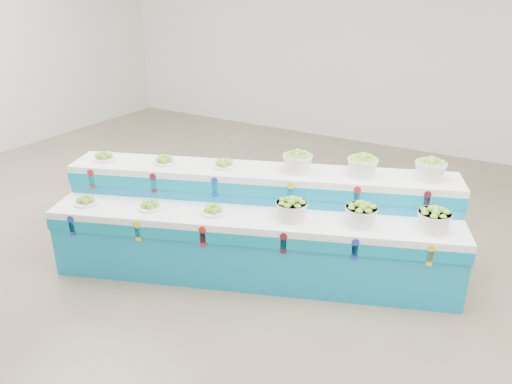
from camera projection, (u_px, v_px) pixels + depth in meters
The scene contains 15 objects.
ground at pixel (186, 253), 5.67m from camera, with size 10.00×10.00×0.00m, color brown.
back_wall at pixel (357, 30), 8.84m from camera, with size 10.00×10.00×0.00m, color silver.
display_stand at pixel (256, 224), 5.20m from camera, with size 4.07×1.05×1.02m, color #1089BD, non-canonical shape.
plate_lower_left at pixel (86, 200), 5.14m from camera, with size 0.24×0.24×0.10m, color white.
plate_lower_mid at pixel (150, 204), 5.03m from camera, with size 0.24×0.24×0.10m, color white.
plate_lower_right at pixel (213, 209), 4.93m from camera, with size 0.24×0.24×0.10m, color white.
basket_lower_left at pixel (291, 209), 4.79m from camera, with size 0.30×0.30×0.22m, color silver, non-canonical shape.
basket_lower_mid at pixel (361, 214), 4.68m from camera, with size 0.30×0.30×0.22m, color silver, non-canonical shape.
basket_lower_right at pixel (434, 219), 4.58m from camera, with size 0.30×0.30×0.22m, color silver, non-canonical shape.
plate_upper_left at pixel (104, 156), 5.47m from camera, with size 0.24×0.24×0.10m, color white.
plate_upper_mid at pixel (164, 159), 5.37m from camera, with size 0.24×0.24×0.10m, color white.
plate_upper_right at pixel (224, 163), 5.27m from camera, with size 0.24×0.24×0.10m, color white.
basket_upper_left at pixel (297, 161), 5.12m from camera, with size 0.30×0.30×0.22m, color silver, non-canonical shape.
basket_upper_mid at pixel (362, 165), 5.02m from camera, with size 0.30×0.30×0.22m, color silver, non-canonical shape.
basket_upper_right at pixel (430, 169), 4.92m from camera, with size 0.30×0.30×0.22m, color silver, non-canonical shape.
Camera 1 is at (3.21, -3.85, 2.86)m, focal length 35.39 mm.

